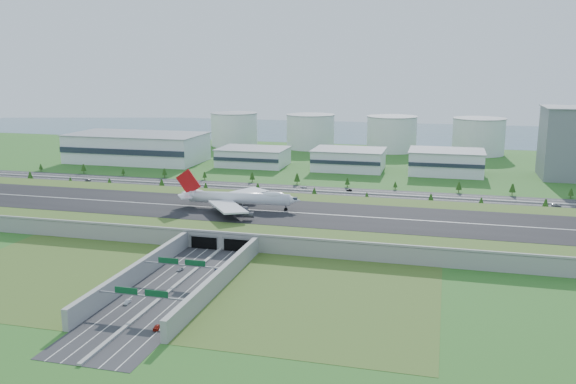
% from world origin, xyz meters
% --- Properties ---
extents(ground, '(1200.00, 1200.00, 0.00)m').
position_xyz_m(ground, '(0.00, 0.00, 0.00)').
color(ground, '#275B1C').
rests_on(ground, ground).
extents(airfield_deck, '(520.00, 100.00, 9.20)m').
position_xyz_m(airfield_deck, '(0.00, -0.09, 4.12)').
color(airfield_deck, gray).
rests_on(airfield_deck, ground).
extents(underpass_road, '(38.80, 120.40, 8.00)m').
position_xyz_m(underpass_road, '(0.00, -99.42, 3.43)').
color(underpass_road, '#28282B').
rests_on(underpass_road, ground).
extents(sign_gantry_near, '(38.70, 0.70, 9.80)m').
position_xyz_m(sign_gantry_near, '(0.00, -95.04, 6.95)').
color(sign_gantry_near, gray).
rests_on(sign_gantry_near, ground).
extents(sign_gantry_far, '(38.70, 0.70, 9.80)m').
position_xyz_m(sign_gantry_far, '(0.00, -130.04, 6.95)').
color(sign_gantry_far, gray).
rests_on(sign_gantry_far, ground).
extents(north_expressway, '(560.00, 36.00, 0.12)m').
position_xyz_m(north_expressway, '(0.00, 95.00, 0.06)').
color(north_expressway, '#28282B').
rests_on(north_expressway, ground).
extents(tree_row, '(506.50, 48.70, 8.44)m').
position_xyz_m(tree_row, '(6.13, 93.79, 4.75)').
color(tree_row, '#3D2819').
rests_on(tree_row, ground).
extents(hangar_west, '(120.00, 60.00, 25.00)m').
position_xyz_m(hangar_west, '(-170.00, 185.00, 12.50)').
color(hangar_west, silver).
rests_on(hangar_west, ground).
extents(hangar_mid_a, '(58.00, 42.00, 15.00)m').
position_xyz_m(hangar_mid_a, '(-60.00, 190.00, 7.50)').
color(hangar_mid_a, silver).
rests_on(hangar_mid_a, ground).
extents(hangar_mid_b, '(58.00, 42.00, 17.00)m').
position_xyz_m(hangar_mid_b, '(25.00, 190.00, 8.50)').
color(hangar_mid_b, silver).
rests_on(hangar_mid_b, ground).
extents(hangar_mid_c, '(58.00, 42.00, 19.00)m').
position_xyz_m(hangar_mid_c, '(105.00, 190.00, 9.50)').
color(hangar_mid_c, silver).
rests_on(hangar_mid_c, ground).
extents(office_tower, '(46.00, 46.00, 55.00)m').
position_xyz_m(office_tower, '(200.00, 195.00, 27.50)').
color(office_tower, slate).
rests_on(office_tower, ground).
extents(fuel_tank_a, '(50.00, 50.00, 35.00)m').
position_xyz_m(fuel_tank_a, '(-120.00, 310.00, 17.50)').
color(fuel_tank_a, silver).
rests_on(fuel_tank_a, ground).
extents(fuel_tank_b, '(50.00, 50.00, 35.00)m').
position_xyz_m(fuel_tank_b, '(-35.00, 310.00, 17.50)').
color(fuel_tank_b, silver).
rests_on(fuel_tank_b, ground).
extents(fuel_tank_c, '(50.00, 50.00, 35.00)m').
position_xyz_m(fuel_tank_c, '(50.00, 310.00, 17.50)').
color(fuel_tank_c, silver).
rests_on(fuel_tank_c, ground).
extents(fuel_tank_d, '(50.00, 50.00, 35.00)m').
position_xyz_m(fuel_tank_d, '(135.00, 310.00, 17.50)').
color(fuel_tank_d, silver).
rests_on(fuel_tank_d, ground).
extents(bay_water, '(1200.00, 260.00, 0.06)m').
position_xyz_m(bay_water, '(0.00, 480.00, 0.03)').
color(bay_water, '#3A5C70').
rests_on(bay_water, ground).
extents(boeing_747, '(72.36, 68.15, 22.37)m').
position_xyz_m(boeing_747, '(-8.36, 1.32, 14.33)').
color(boeing_747, silver).
rests_on(boeing_747, airfield_deck).
extents(car_0, '(2.50, 4.10, 1.31)m').
position_xyz_m(car_0, '(-6.28, -83.40, 0.77)').
color(car_0, silver).
rests_on(car_0, ground).
extents(car_1, '(1.63, 4.33, 1.41)m').
position_xyz_m(car_1, '(-10.19, -122.50, 0.83)').
color(car_1, silver).
rests_on(car_1, ground).
extents(car_2, '(4.27, 5.77, 1.46)m').
position_xyz_m(car_2, '(10.27, -81.18, 0.85)').
color(car_2, '#0D1A45').
rests_on(car_2, ground).
extents(car_3, '(2.92, 5.26, 1.44)m').
position_xyz_m(car_3, '(10.94, -140.36, 0.84)').
color(car_3, '#9F1A0E').
rests_on(car_3, ground).
extents(car_4, '(4.48, 2.10, 1.48)m').
position_xyz_m(car_4, '(-160.80, 88.51, 0.86)').
color(car_4, '#58595E').
rests_on(car_4, ground).
extents(car_5, '(4.31, 1.69, 1.40)m').
position_xyz_m(car_5, '(39.33, 101.72, 0.82)').
color(car_5, black).
rests_on(car_5, ground).
extents(car_6, '(6.75, 4.61, 1.72)m').
position_xyz_m(car_6, '(173.73, 89.52, 0.98)').
color(car_6, silver).
rests_on(car_6, ground).
extents(car_7, '(4.99, 2.20, 1.42)m').
position_xyz_m(car_7, '(5.36, 105.22, 0.83)').
color(car_7, white).
rests_on(car_7, ground).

